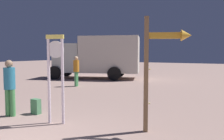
% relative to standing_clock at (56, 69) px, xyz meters
% --- Properties ---
extents(standing_clock, '(0.45, 0.22, 2.23)m').
position_rel_standing_clock_xyz_m(standing_clock, '(0.00, 0.00, 0.00)').
color(standing_clock, white).
rests_on(standing_clock, ground_plane).
extents(arrow_sign, '(1.00, 0.54, 2.58)m').
position_rel_standing_clock_xyz_m(arrow_sign, '(2.46, 0.66, 0.29)').
color(arrow_sign, olive).
rests_on(arrow_sign, ground_plane).
extents(person_near_clock, '(0.30, 0.30, 1.59)m').
position_rel_standing_clock_xyz_m(person_near_clock, '(-1.59, -0.15, -0.48)').
color(person_near_clock, '#499752').
rests_on(person_near_clock, ground_plane).
extents(backpack, '(0.27, 0.21, 0.44)m').
position_rel_standing_clock_xyz_m(backpack, '(-1.14, 0.37, -1.15)').
color(backpack, '#4E895C').
rests_on(backpack, ground_plane).
extents(person_distant, '(0.31, 0.31, 1.62)m').
position_rel_standing_clock_xyz_m(person_distant, '(-3.58, 5.31, -0.47)').
color(person_distant, '#4C9F5C').
rests_on(person_distant, ground_plane).
extents(box_truck_near, '(6.57, 4.35, 2.94)m').
position_rel_standing_clock_xyz_m(box_truck_near, '(-4.62, 9.19, 0.23)').
color(box_truck_near, beige).
rests_on(box_truck_near, ground_plane).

